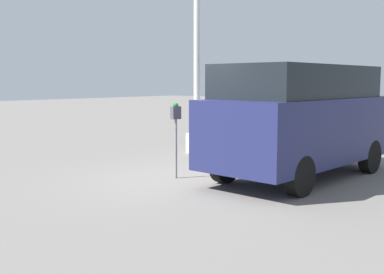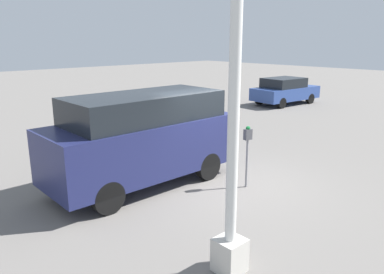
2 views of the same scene
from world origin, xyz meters
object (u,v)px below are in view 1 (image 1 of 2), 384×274
(parking_meter_near, at_px, (176,123))
(parked_van, at_px, (301,118))
(lamp_post, at_px, (197,87))
(parking_meter_far, at_px, (332,113))

(parking_meter_near, bearing_deg, parked_van, -37.38)
(parked_van, bearing_deg, lamp_post, 73.85)
(lamp_post, distance_m, parked_van, 4.13)
(parking_meter_far, distance_m, parked_van, 5.66)
(lamp_post, bearing_deg, parked_van, -106.78)
(parking_meter_near, height_order, lamp_post, lamp_post)
(parking_meter_far, height_order, parked_van, parked_van)
(parking_meter_near, distance_m, lamp_post, 3.63)
(parking_meter_near, xyz_separation_m, lamp_post, (2.93, 2.03, 0.67))
(parking_meter_near, relative_size, parked_van, 0.33)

